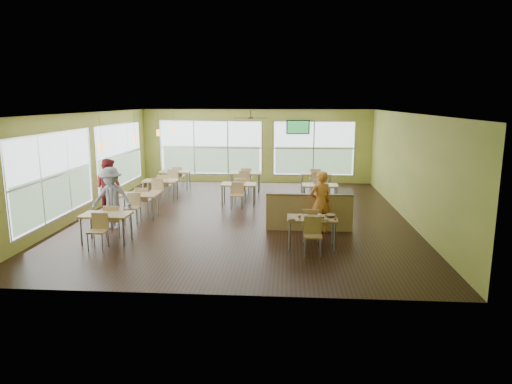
% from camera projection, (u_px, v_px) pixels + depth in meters
% --- Properties ---
extents(room, '(12.00, 12.04, 3.20)m').
position_uv_depth(room, '(243.00, 165.00, 14.08)').
color(room, black).
rests_on(room, ground).
extents(window_bays, '(9.24, 10.24, 2.38)m').
position_uv_depth(window_bays, '(181.00, 157.00, 17.30)').
color(window_bays, white).
rests_on(window_bays, room).
extents(main_table, '(1.22, 1.52, 0.87)m').
position_uv_depth(main_table, '(312.00, 222.00, 11.20)').
color(main_table, tan).
rests_on(main_table, floor).
extents(half_wall_divider, '(2.40, 0.14, 1.04)m').
position_uv_depth(half_wall_divider, '(309.00, 212.00, 12.64)').
color(half_wall_divider, tan).
rests_on(half_wall_divider, floor).
extents(dining_tables, '(6.92, 8.72, 0.87)m').
position_uv_depth(dining_tables, '(218.00, 186.00, 16.02)').
color(dining_tables, tan).
rests_on(dining_tables, floor).
extents(pendant_lights, '(0.11, 7.31, 0.86)m').
position_uv_depth(pendant_lights, '(147.00, 135.00, 14.80)').
color(pendant_lights, '#2D2119').
rests_on(pendant_lights, ceiling).
extents(ceiling_fan, '(1.25, 1.25, 0.29)m').
position_uv_depth(ceiling_fan, '(251.00, 118.00, 16.75)').
color(ceiling_fan, '#2D2119').
rests_on(ceiling_fan, ceiling).
extents(tv_backwall, '(1.00, 0.07, 0.60)m').
position_uv_depth(tv_backwall, '(298.00, 127.00, 19.56)').
color(tv_backwall, black).
rests_on(tv_backwall, wall_back).
extents(man_plaid, '(0.73, 0.61, 1.71)m').
position_uv_depth(man_plaid, '(320.00, 202.00, 12.37)').
color(man_plaid, orange).
rests_on(man_plaid, floor).
extents(patron_maroon, '(1.08, 0.96, 1.83)m').
position_uv_depth(patron_maroon, '(109.00, 188.00, 14.09)').
color(patron_maroon, maroon).
rests_on(patron_maroon, floor).
extents(patron_grey, '(1.14, 0.67, 1.75)m').
position_uv_depth(patron_grey, '(112.00, 198.00, 12.80)').
color(patron_grey, slate).
rests_on(patron_grey, floor).
extents(cup_blue, '(0.09, 0.09, 0.33)m').
position_uv_depth(cup_blue, '(299.00, 216.00, 11.02)').
color(cup_blue, white).
rests_on(cup_blue, main_table).
extents(cup_yellow, '(0.10, 0.10, 0.36)m').
position_uv_depth(cup_yellow, '(306.00, 217.00, 10.93)').
color(cup_yellow, white).
rests_on(cup_yellow, main_table).
extents(cup_red_near, '(0.10, 0.10, 0.36)m').
position_uv_depth(cup_red_near, '(320.00, 217.00, 10.97)').
color(cup_red_near, white).
rests_on(cup_red_near, main_table).
extents(cup_red_far, '(0.08, 0.08, 0.30)m').
position_uv_depth(cup_red_far, '(323.00, 217.00, 10.96)').
color(cup_red_far, white).
rests_on(cup_red_far, main_table).
extents(food_basket, '(0.27, 0.27, 0.06)m').
position_uv_depth(food_basket, '(330.00, 216.00, 11.22)').
color(food_basket, black).
rests_on(food_basket, main_table).
extents(ketchup_cup, '(0.06, 0.06, 0.02)m').
position_uv_depth(ketchup_cup, '(335.00, 219.00, 10.95)').
color(ketchup_cup, '#B40612').
rests_on(ketchup_cup, main_table).
extents(wrapper_left, '(0.19, 0.18, 0.04)m').
position_uv_depth(wrapper_left, '(292.00, 219.00, 10.92)').
color(wrapper_left, '#A07E4D').
rests_on(wrapper_left, main_table).
extents(wrapper_mid, '(0.23, 0.21, 0.05)m').
position_uv_depth(wrapper_mid, '(310.00, 216.00, 11.22)').
color(wrapper_mid, '#A07E4D').
rests_on(wrapper_mid, main_table).
extents(wrapper_right, '(0.13, 0.12, 0.03)m').
position_uv_depth(wrapper_right, '(326.00, 220.00, 10.89)').
color(wrapper_right, '#A07E4D').
rests_on(wrapper_right, main_table).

